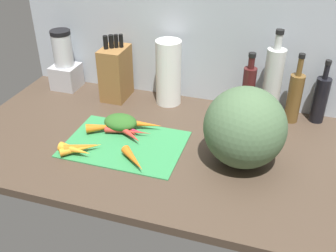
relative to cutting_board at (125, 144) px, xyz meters
The scene contains 22 objects.
ground_plane 23.88cm from the cutting_board, 15.33° to the left, with size 170.00×80.00×3.00cm, color #47382B.
wall_back 58.39cm from the cutting_board, 62.87° to the left, with size 170.00×3.00×60.00cm, color #ADB7C1.
cutting_board is the anchor object (origin of this frame).
carrot_0 13.04cm from the cutting_board, 53.71° to the right, with size 3.14×3.14×13.31cm, color orange.
carrot_1 5.97cm from the cutting_board, 99.96° to the left, with size 2.27×2.27×17.65cm, color red.
carrot_2 4.08cm from the cutting_board, 81.35° to the left, with size 3.03×3.03×12.90cm, color red.
carrot_3 9.35cm from the cutting_board, 113.57° to the left, with size 2.48×2.48×16.91cm, color red.
carrot_4 11.62cm from the cutting_board, 79.63° to the left, with size 3.51×3.51×16.19cm, color orange.
carrot_5 18.01cm from the cutting_board, 138.58° to the right, with size 3.57×3.57×11.68cm, color orange.
carrot_6 11.70cm from the cutting_board, 154.35° to the left, with size 3.43×3.43×13.44cm, color orange.
carrot_7 7.63cm from the cutting_board, 109.04° to the left, with size 2.95×2.95×13.78cm, color #B2264C.
carrot_8 15.71cm from the cutting_board, 141.19° to the right, with size 2.78×2.78×14.67cm, color orange.
carrot_9 15.75cm from the cutting_board, 142.83° to the right, with size 3.37×3.37×11.39cm, color orange.
carrot_greens_pile 10.64cm from the cutting_board, 121.37° to the left, with size 12.79×9.84×5.41cm, color #2D6023.
winter_squash 43.61cm from the cutting_board, ahead, with size 26.82×26.68×26.93cm, color #4C6B47.
knife_block 39.87cm from the cutting_board, 117.85° to the left, with size 10.07×14.53×28.13cm.
blender_appliance 57.73cm from the cutting_board, 140.68° to the left, with size 11.50×11.50×26.90cm.
paper_towel_roll 38.56cm from the cutting_board, 81.71° to the left, with size 10.54×10.54×27.49cm, color white.
bottle_0 53.60cm from the cutting_board, 43.05° to the left, with size 5.20×5.20×26.25cm.
bottle_1 61.13cm from the cutting_board, 37.39° to the left, with size 7.17×7.17×36.01cm.
bottle_2 67.39cm from the cutting_board, 32.57° to the left, with size 5.57×5.57×28.00cm.
bottle_3 76.94cm from the cutting_board, 30.50° to the left, with size 5.60×5.60×25.52cm.
Camera 1 is at (27.60, -114.18, 80.47)cm, focal length 42.19 mm.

